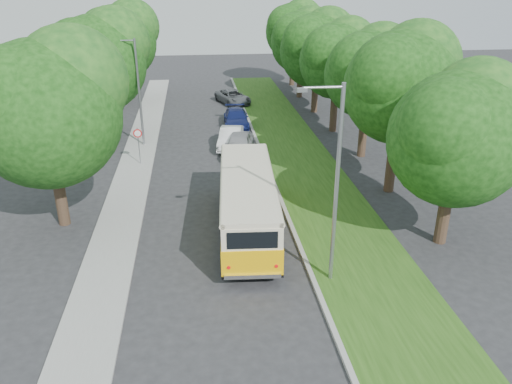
{
  "coord_description": "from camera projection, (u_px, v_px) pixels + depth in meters",
  "views": [
    {
      "loc": [
        -0.76,
        -19.07,
        11.39
      ],
      "look_at": [
        1.99,
        3.34,
        1.5
      ],
      "focal_mm": 35.0,
      "sensor_mm": 36.0,
      "label": 1
    }
  ],
  "objects": [
    {
      "name": "car_silver",
      "position": [
        239.0,
        145.0,
        33.9
      ],
      "size": [
        2.66,
        4.69,
        1.5
      ],
      "primitive_type": "imported",
      "rotation": [
        0.0,
        0.0,
        -0.21
      ],
      "color": "#A1A1A5",
      "rests_on": "ground"
    },
    {
      "name": "lamppost_near",
      "position": [
        335.0,
        181.0,
        18.44
      ],
      "size": [
        1.71,
        0.16,
        8.0
      ],
      "color": "gray",
      "rests_on": "ground"
    },
    {
      "name": "car_blue",
      "position": [
        236.0,
        118.0,
        40.29
      ],
      "size": [
        2.1,
        4.82,
        1.38
      ],
      "primitive_type": "imported",
      "rotation": [
        0.0,
        0.0,
        -0.04
      ],
      "color": "navy",
      "rests_on": "ground"
    },
    {
      "name": "car_white",
      "position": [
        231.0,
        138.0,
        35.47
      ],
      "size": [
        2.24,
        4.42,
        1.39
      ],
      "primitive_type": "imported",
      "rotation": [
        0.0,
        0.0,
        -0.19
      ],
      "color": "white",
      "rests_on": "ground"
    },
    {
      "name": "car_grey",
      "position": [
        233.0,
        97.0,
        47.46
      ],
      "size": [
        3.62,
        5.11,
        1.29
      ],
      "primitive_type": "imported",
      "rotation": [
        0.0,
        0.0,
        0.35
      ],
      "color": "slate",
      "rests_on": "ground"
    },
    {
      "name": "vintage_bus",
      "position": [
        248.0,
        204.0,
        23.49
      ],
      "size": [
        3.18,
        9.93,
        2.91
      ],
      "primitive_type": null,
      "rotation": [
        0.0,
        0.0,
        -0.07
      ],
      "color": "#FFBA08",
      "rests_on": "ground"
    },
    {
      "name": "sidewalk",
      "position": [
        123.0,
        211.0,
        25.98
      ],
      "size": [
        2.2,
        70.0,
        0.12
      ],
      "primitive_type": "cube",
      "color": "gray",
      "rests_on": "ground"
    },
    {
      "name": "ground",
      "position": [
        220.0,
        255.0,
        21.99
      ],
      "size": [
        120.0,
        120.0,
        0.0
      ],
      "primitive_type": "plane",
      "color": "#28282A",
      "rests_on": "ground"
    },
    {
      "name": "treeline",
      "position": [
        247.0,
        56.0,
        36.32
      ],
      "size": [
        24.27,
        41.91,
        9.46
      ],
      "color": "#332319",
      "rests_on": "ground"
    },
    {
      "name": "grass_verge",
      "position": [
        324.0,
        200.0,
        27.18
      ],
      "size": [
        4.5,
        70.0,
        0.13
      ],
      "primitive_type": "cube",
      "color": "#234713",
      "rests_on": "ground"
    },
    {
      "name": "warning_sign",
      "position": [
        138.0,
        140.0,
        31.69
      ],
      "size": [
        0.56,
        0.1,
        2.5
      ],
      "color": "gray",
      "rests_on": "ground"
    },
    {
      "name": "curb",
      "position": [
        282.0,
        202.0,
        26.91
      ],
      "size": [
        0.2,
        70.0,
        0.15
      ],
      "primitive_type": "cube",
      "color": "gray",
      "rests_on": "ground"
    },
    {
      "name": "lamppost_far",
      "position": [
        137.0,
        89.0,
        34.36
      ],
      "size": [
        1.71,
        0.16,
        7.5
      ],
      "color": "gray",
      "rests_on": "ground"
    }
  ]
}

